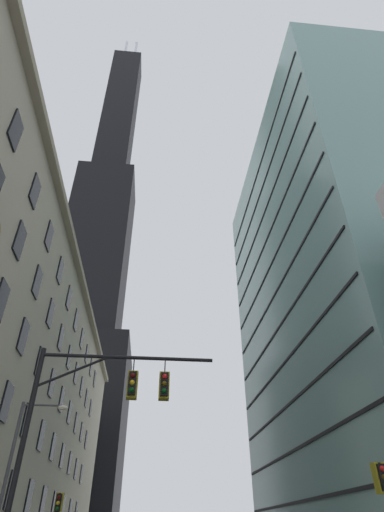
% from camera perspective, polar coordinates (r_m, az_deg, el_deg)
% --- Properties ---
extents(dark_skyscraper, '(25.59, 25.59, 194.19)m').
position_cam_1_polar(dark_skyscraper, '(116.89, -14.21, -4.55)').
color(dark_skyscraper, black).
rests_on(dark_skyscraper, ground).
extents(glass_office_midrise, '(19.26, 36.19, 49.64)m').
position_cam_1_polar(glass_office_midrise, '(50.77, 21.96, -5.04)').
color(glass_office_midrise, gray).
rests_on(glass_office_midrise, ground).
extents(traffic_signal_mast, '(6.97, 0.63, 7.59)m').
position_cam_1_polar(traffic_signal_mast, '(16.37, -12.57, -20.37)').
color(traffic_signal_mast, black).
rests_on(traffic_signal_mast, sidewalk_left).
extents(traffic_light_near_right, '(0.40, 0.63, 3.76)m').
position_cam_1_polar(traffic_light_near_right, '(18.58, 25.53, -27.29)').
color(traffic_light_near_right, black).
rests_on(traffic_light_near_right, sidewalk_right).
extents(traffic_light_far_left, '(0.40, 0.63, 3.50)m').
position_cam_1_polar(traffic_light_far_left, '(27.97, -18.51, -30.77)').
color(traffic_light_far_left, black).
rests_on(traffic_light_far_left, sidewalk_left).
extents(street_lamppost, '(2.50, 0.32, 7.41)m').
position_cam_1_polar(street_lamppost, '(24.22, -23.60, -25.37)').
color(street_lamppost, '#47474C').
rests_on(street_lamppost, sidewalk_left).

